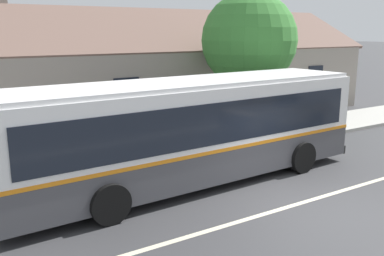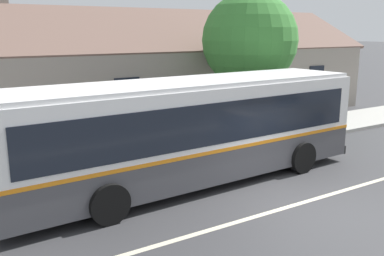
# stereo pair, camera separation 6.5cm
# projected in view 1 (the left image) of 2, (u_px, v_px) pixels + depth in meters

# --- Properties ---
(ground_plane) EXTENTS (300.00, 300.00, 0.00)m
(ground_plane) POSITION_uv_depth(u_px,v_px,m) (301.00, 203.00, 11.27)
(ground_plane) COLOR #38383A
(sidewalk_far) EXTENTS (60.00, 3.00, 0.15)m
(sidewalk_far) POSITION_uv_depth(u_px,v_px,m) (183.00, 149.00, 16.18)
(sidewalk_far) COLOR #ADAAA3
(sidewalk_far) RESTS_ON ground
(lane_divider_stripe) EXTENTS (60.00, 0.16, 0.01)m
(lane_divider_stripe) POSITION_uv_depth(u_px,v_px,m) (301.00, 203.00, 11.27)
(lane_divider_stripe) COLOR beige
(lane_divider_stripe) RESTS_ON ground
(community_building) EXTENTS (24.67, 8.47, 6.60)m
(community_building) POSITION_uv_depth(u_px,v_px,m) (143.00, 80.00, 22.55)
(community_building) COLOR gray
(community_building) RESTS_ON ground
(transit_bus) EXTENTS (11.45, 3.06, 3.06)m
(transit_bus) POSITION_uv_depth(u_px,v_px,m) (190.00, 129.00, 12.43)
(transit_bus) COLOR #47474C
(transit_bus) RESTS_ON ground
(street_tree_primary) EXTENTS (4.05, 4.05, 6.07)m
(street_tree_primary) POSITION_uv_depth(u_px,v_px,m) (250.00, 43.00, 18.12)
(street_tree_primary) COLOR #4C3828
(street_tree_primary) RESTS_ON ground
(bus_stop_sign) EXTENTS (0.36, 0.07, 2.40)m
(bus_stop_sign) POSITION_uv_depth(u_px,v_px,m) (303.00, 100.00, 17.74)
(bus_stop_sign) COLOR gray
(bus_stop_sign) RESTS_ON sidewalk_far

